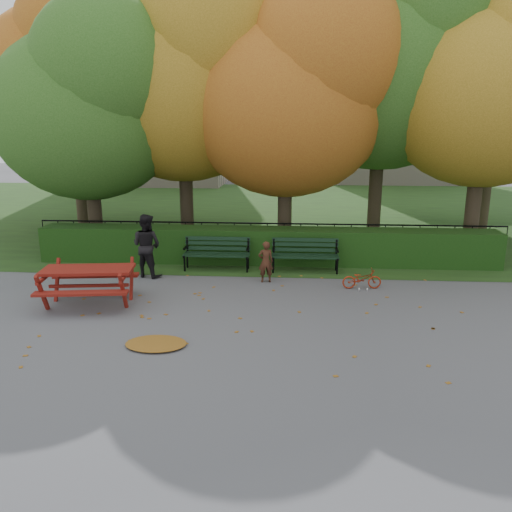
# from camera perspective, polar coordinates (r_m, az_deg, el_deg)

# --- Properties ---
(ground) EXTENTS (90.00, 90.00, 0.00)m
(ground) POSITION_cam_1_polar(r_m,az_deg,el_deg) (10.17, -0.21, -7.35)
(ground) COLOR slate
(ground) RESTS_ON ground
(grass_strip) EXTENTS (90.00, 90.00, 0.00)m
(grass_strip) POSITION_cam_1_polar(r_m,az_deg,el_deg) (23.73, 2.34, 5.25)
(grass_strip) COLOR #213817
(grass_strip) RESTS_ON ground
(building_left) EXTENTS (10.00, 7.00, 15.00)m
(building_left) POSITION_cam_1_polar(r_m,az_deg,el_deg) (36.92, -11.89, 19.90)
(building_left) COLOR #B7A590
(building_left) RESTS_ON ground
(building_right) EXTENTS (9.00, 6.00, 12.00)m
(building_right) POSITION_cam_1_polar(r_m,az_deg,el_deg) (38.19, 15.82, 17.22)
(building_right) COLOR #B7A590
(building_right) RESTS_ON ground
(hedge) EXTENTS (13.00, 0.90, 1.00)m
(hedge) POSITION_cam_1_polar(r_m,az_deg,el_deg) (14.32, 1.14, 1.19)
(hedge) COLOR black
(hedge) RESTS_ON ground
(iron_fence) EXTENTS (14.00, 0.04, 1.02)m
(iron_fence) POSITION_cam_1_polar(r_m,az_deg,el_deg) (15.09, 1.30, 2.02)
(iron_fence) COLOR black
(iron_fence) RESTS_ON ground
(tree_a) EXTENTS (5.88, 5.60, 7.48)m
(tree_a) POSITION_cam_1_polar(r_m,az_deg,el_deg) (16.13, -18.11, 16.38)
(tree_a) COLOR #32271B
(tree_a) RESTS_ON ground
(tree_b) EXTENTS (6.72, 6.40, 8.79)m
(tree_b) POSITION_cam_1_polar(r_m,az_deg,el_deg) (16.55, -7.35, 19.95)
(tree_b) COLOR #32271B
(tree_b) RESTS_ON ground
(tree_c) EXTENTS (6.30, 6.00, 8.00)m
(tree_c) POSITION_cam_1_polar(r_m,az_deg,el_deg) (15.42, 4.79, 18.27)
(tree_c) COLOR #32271B
(tree_c) RESTS_ON ground
(tree_d) EXTENTS (7.14, 6.80, 9.58)m
(tree_d) POSITION_cam_1_polar(r_m,az_deg,el_deg) (17.09, 15.86, 21.32)
(tree_d) COLOR #32271B
(tree_d) RESTS_ON ground
(tree_e) EXTENTS (6.09, 5.80, 8.16)m
(tree_e) POSITION_cam_1_polar(r_m,az_deg,el_deg) (16.32, 26.27, 17.61)
(tree_e) COLOR #32271B
(tree_e) RESTS_ON ground
(tree_f) EXTENTS (6.93, 6.60, 9.19)m
(tree_f) POSITION_cam_1_polar(r_m,az_deg,el_deg) (20.33, -19.73, 19.02)
(tree_f) COLOR #32271B
(tree_f) RESTS_ON ground
(tree_g) EXTENTS (6.30, 6.00, 8.55)m
(tree_g) POSITION_cam_1_polar(r_m,az_deg,el_deg) (20.70, 27.01, 17.35)
(tree_g) COLOR #32271B
(tree_g) RESTS_ON ground
(bench_left) EXTENTS (1.80, 0.57, 0.88)m
(bench_left) POSITION_cam_1_polar(r_m,az_deg,el_deg) (13.67, -4.48, 0.59)
(bench_left) COLOR black
(bench_left) RESTS_ON ground
(bench_right) EXTENTS (1.80, 0.57, 0.88)m
(bench_right) POSITION_cam_1_polar(r_m,az_deg,el_deg) (13.52, 5.63, 0.42)
(bench_right) COLOR black
(bench_right) RESTS_ON ground
(picnic_table) EXTENTS (2.11, 1.79, 0.94)m
(picnic_table) POSITION_cam_1_polar(r_m,az_deg,el_deg) (11.46, -18.63, -2.22)
(picnic_table) COLOR maroon
(picnic_table) RESTS_ON ground
(leaf_pile) EXTENTS (1.14, 0.82, 0.08)m
(leaf_pile) POSITION_cam_1_polar(r_m,az_deg,el_deg) (9.22, -11.36, -9.77)
(leaf_pile) COLOR brown
(leaf_pile) RESTS_ON ground
(leaf_scatter) EXTENTS (9.00, 5.70, 0.01)m
(leaf_scatter) POSITION_cam_1_polar(r_m,az_deg,el_deg) (10.45, -0.08, -6.72)
(leaf_scatter) COLOR brown
(leaf_scatter) RESTS_ON ground
(child) EXTENTS (0.43, 0.33, 1.05)m
(child) POSITION_cam_1_polar(r_m,az_deg,el_deg) (12.49, 1.12, -0.66)
(child) COLOR #402114
(child) RESTS_ON ground
(adult) EXTENTS (0.97, 0.86, 1.65)m
(adult) POSITION_cam_1_polar(r_m,az_deg,el_deg) (13.20, -12.39, 1.17)
(adult) COLOR black
(adult) RESTS_ON ground
(bicycle) EXTENTS (0.96, 0.40, 0.49)m
(bicycle) POSITION_cam_1_polar(r_m,az_deg,el_deg) (12.31, 12.00, -2.56)
(bicycle) COLOR #9D250E
(bicycle) RESTS_ON ground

